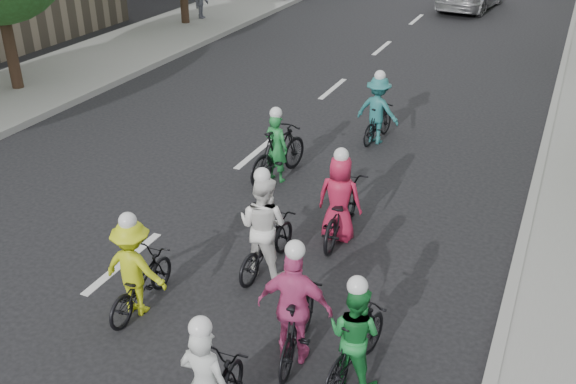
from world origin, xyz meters
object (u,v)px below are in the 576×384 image
Objects in this scene: cyclist_4 at (340,206)px; cyclist_6 at (265,235)px; cyclist_1 at (355,339)px; cyclist_7 at (378,114)px; cyclist_2 at (137,275)px; cyclist_3 at (296,315)px; cyclist_5 at (278,152)px.

cyclist_4 is 1.05× the size of cyclist_6.
cyclist_4 reaches higher than cyclist_1.
cyclist_4 is at bearing 107.18° from cyclist_7.
cyclist_2 is 7.75m from cyclist_7.
cyclist_3 is 0.95× the size of cyclist_5.
cyclist_5 is at bearing -64.91° from cyclist_6.
cyclist_1 is 0.95× the size of cyclist_7.
cyclist_3 reaches higher than cyclist_1.
cyclist_1 is 0.84m from cyclist_3.
cyclist_3 is at bearing 177.95° from cyclist_2.
cyclist_5 is 3.06m from cyclist_7.
cyclist_3 is (2.55, 0.00, 0.07)m from cyclist_2.
cyclist_4 is 1.66m from cyclist_6.
cyclist_6 is (1.26, 1.70, 0.06)m from cyclist_2.
cyclist_3 is 1.06× the size of cyclist_7.
cyclist_1 is 3.49m from cyclist_4.
cyclist_5 is at bearing -92.38° from cyclist_2.
cyclist_3 is 0.95× the size of cyclist_4.
cyclist_5 is at bearing 73.07° from cyclist_7.
cyclist_2 reaches higher than cyclist_1.
cyclist_6 is 1.06× the size of cyclist_7.
cyclist_4 is (-0.53, 3.17, -0.07)m from cyclist_3.
cyclist_3 is 3.22m from cyclist_4.
cyclist_6 reaches higher than cyclist_5.
cyclist_7 reaches higher than cyclist_4.
cyclist_3 is (-0.84, 0.04, 0.08)m from cyclist_1.
cyclist_3 is at bearing 95.91° from cyclist_4.
cyclist_6 reaches higher than cyclist_7.
cyclist_5 is at bearing -70.46° from cyclist_3.
cyclist_3 is at bearing 107.49° from cyclist_7.
cyclist_6 is at bearing 97.74° from cyclist_7.
cyclist_7 is at bearing -84.83° from cyclist_4.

